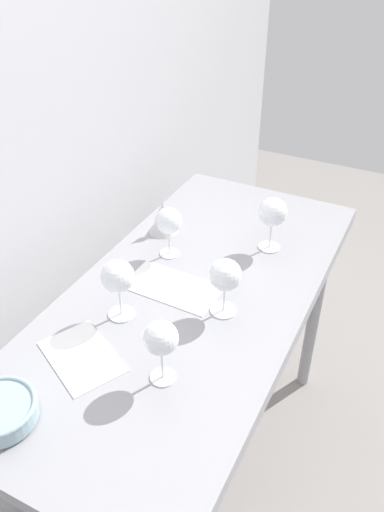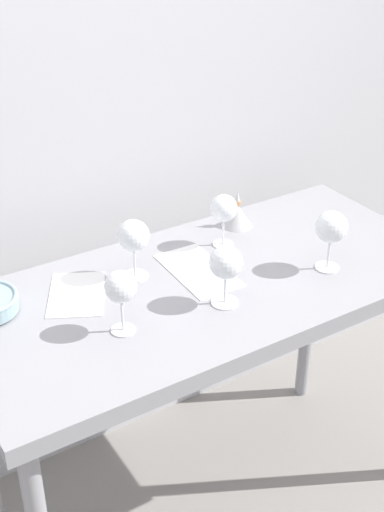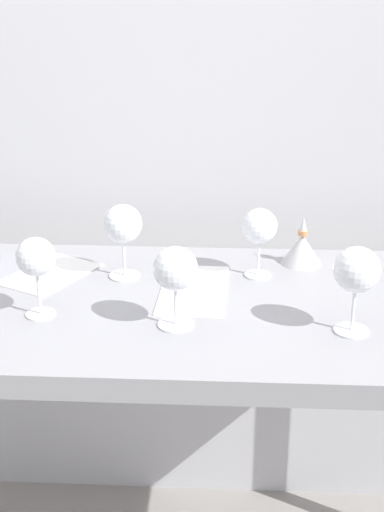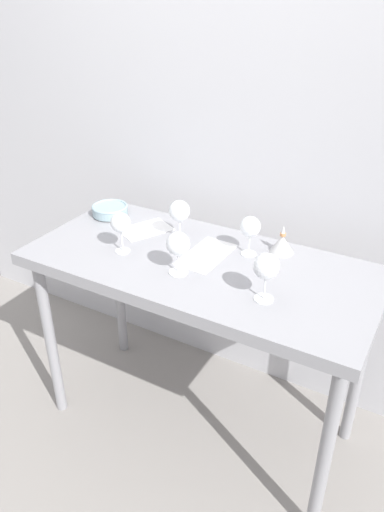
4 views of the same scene
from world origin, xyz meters
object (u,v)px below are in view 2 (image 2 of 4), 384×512
(wine_glass_near_center, at_px, (226,264))
(wine_glass_near_right, at_px, (331,228))
(wine_glass_far_left, at_px, (133,237))
(decanter_funnel, at_px, (237,214))
(tasting_sheet_upper, at_px, (198,271))
(wine_glass_near_left, at_px, (121,289))
(tasting_sheet_lower, at_px, (77,294))
(wine_glass_far_right, at_px, (224,210))

(wine_glass_near_center, bearing_deg, wine_glass_near_right, -1.28)
(wine_glass_far_left, bearing_deg, wine_glass_near_right, -27.19)
(wine_glass_near_center, bearing_deg, decanter_funnel, 50.84)
(wine_glass_near_center, height_order, tasting_sheet_upper, wine_glass_near_center)
(wine_glass_far_left, xyz_separation_m, wine_glass_near_right, (0.49, -0.25, 0.00))
(wine_glass_near_left, distance_m, tasting_sheet_lower, 0.25)
(wine_glass_near_right, distance_m, decanter_funnel, 0.37)
(tasting_sheet_lower, relative_size, decanter_funnel, 1.81)
(wine_glass_near_left, xyz_separation_m, decanter_funnel, (0.57, 0.32, -0.09))
(wine_glass_near_center, relative_size, wine_glass_near_right, 0.95)
(wine_glass_near_center, xyz_separation_m, wine_glass_near_left, (-0.28, 0.03, 0.01))
(wine_glass_far_left, distance_m, tasting_sheet_upper, 0.22)
(wine_glass_near_center, bearing_deg, wine_glass_far_right, 56.71)
(wine_glass_far_left, distance_m, wine_glass_near_left, 0.26)
(wine_glass_far_left, relative_size, wine_glass_far_right, 1.06)
(wine_glass_far_left, relative_size, wine_glass_near_right, 0.98)
(wine_glass_near_left, bearing_deg, wine_glass_near_center, -6.38)
(wine_glass_near_right, relative_size, tasting_sheet_lower, 0.82)
(wine_glass_near_center, relative_size, wine_glass_far_right, 1.02)
(wine_glass_near_right, height_order, tasting_sheet_lower, wine_glass_near_right)
(tasting_sheet_upper, bearing_deg, wine_glass_far_right, 33.15)
(wine_glass_near_left, bearing_deg, wine_glass_near_right, -3.57)
(wine_glass_far_right, relative_size, tasting_sheet_upper, 0.60)
(wine_glass_near_center, bearing_deg, wine_glass_near_left, 173.62)
(wine_glass_far_right, bearing_deg, wine_glass_near_center, -123.29)
(wine_glass_near_right, xyz_separation_m, decanter_funnel, (-0.07, 0.35, -0.09))
(tasting_sheet_upper, bearing_deg, wine_glass_near_left, -153.40)
(wine_glass_far_left, bearing_deg, wine_glass_far_right, 3.87)
(decanter_funnel, bearing_deg, tasting_sheet_lower, -170.34)
(wine_glass_near_right, xyz_separation_m, wine_glass_far_right, (-0.18, 0.27, -0.01))
(tasting_sheet_lower, distance_m, decanter_funnel, 0.61)
(wine_glass_near_right, bearing_deg, wine_glass_near_left, 176.43)
(wine_glass_near_right, distance_m, wine_glass_far_right, 0.32)
(wine_glass_near_center, xyz_separation_m, tasting_sheet_upper, (0.03, 0.17, -0.12))
(wine_glass_near_center, relative_size, decanter_funnel, 1.40)
(tasting_sheet_upper, relative_size, tasting_sheet_lower, 1.26)
(wine_glass_far_left, distance_m, tasting_sheet_lower, 0.22)
(wine_glass_far_left, xyz_separation_m, tasting_sheet_lower, (-0.18, 0.00, -0.12))
(wine_glass_far_left, distance_m, wine_glass_near_right, 0.55)
(wine_glass_near_left, relative_size, wine_glass_far_right, 1.03)
(wine_glass_near_center, height_order, wine_glass_near_left, wine_glass_near_left)
(wine_glass_far_left, xyz_separation_m, tasting_sheet_upper, (0.16, -0.07, -0.12))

